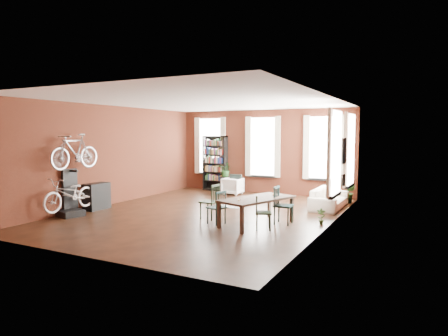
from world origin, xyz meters
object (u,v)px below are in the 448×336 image
Objects in this scene: dining_chair_b at (210,202)px; dining_chair_d at (283,206)px; white_armchair at (233,185)px; console_table at (97,196)px; bookshelf at (215,163)px; dining_table at (257,211)px; dining_chair_a at (216,207)px; dining_chair_c at (263,213)px; plant_stand at (225,184)px; cream_sofa at (329,195)px; bike_trainer at (70,213)px; bicycle_floor at (70,179)px.

dining_chair_b is 0.99× the size of dining_chair_d.
console_table is (-2.39, -4.54, 0.05)m from white_armchair.
white_armchair is (1.11, -0.66, -0.75)m from bookshelf.
dining_table is 0.92× the size of bookshelf.
dining_chair_b is (-0.44, 0.43, 0.05)m from dining_chair_a.
dining_chair_b is at bearing -63.14° from bookshelf.
dining_chair_c reaches higher than dining_table.
dining_chair_a is at bearing -65.09° from plant_stand.
cream_sofa is at bearing -18.95° from bookshelf.
cream_sofa is at bearing -18.14° from plant_stand.
console_table is at bearing -157.08° from dining_table.
dining_chair_d is at bearing 103.87° from dining_chair_b.
dining_table is at bearing 91.47° from dining_chair_b.
plant_stand is (-3.61, 5.01, -0.11)m from dining_chair_c.
bookshelf reaches higher than plant_stand.
dining_chair_c is 1.37× the size of bike_trainer.
cream_sofa is at bearing 37.05° from bicycle_floor.
dining_chair_d is at bearing 134.36° from dining_chair_a.
dining_table is at bearing -51.84° from bookshelf.
dining_chair_d is 0.46× the size of cream_sofa.
dining_chair_a is 0.89× the size of dining_chair_d.
bicycle_floor reaches higher than dining_chair_b.
dining_chair_c is 1.36× the size of plant_stand.
dining_chair_d is at bearing 130.40° from white_armchair.
plant_stand is (-3.28, 4.63, -0.04)m from dining_table.
bicycle_floor reaches higher than plant_stand.
white_armchair is (-3.07, 4.61, -0.07)m from dining_chair_c.
dining_table is 0.71m from dining_chair_d.
dining_chair_a reaches higher than dining_table.
dining_chair_c is at bearing 162.27° from dining_chair_d.
dining_chair_c reaches higher than white_armchair.
dining_chair_c is 1.19× the size of white_armchair.
bookshelf reaches higher than dining_chair_d.
dining_chair_b is 3.74m from console_table.
dining_chair_a is 1.02× the size of dining_chair_c.
bookshelf is at bearing 155.00° from plant_stand.
cream_sofa reaches higher than console_table.
plant_stand is (-0.54, 0.40, -0.04)m from white_armchair.
white_armchair is (-2.74, 4.23, 0.00)m from dining_table.
bicycle_floor is at bearing 77.66° from dining_chair_c.
bookshelf is 1.01m from plant_stand.
bookshelf reaches higher than cream_sofa.
bike_trainer is 6.29m from plant_stand.
dining_chair_b is 4.37m from white_armchair.
cream_sofa is at bearing 145.43° from dining_chair_b.
bicycle_floor reaches higher than white_armchair.
dining_chair_c reaches higher than plant_stand.
bike_trainer is 0.35× the size of bicycle_floor.
dining_chair_b is 1.14× the size of dining_chair_c.
bike_trainer is (-5.59, -1.82, -0.39)m from dining_chair_d.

